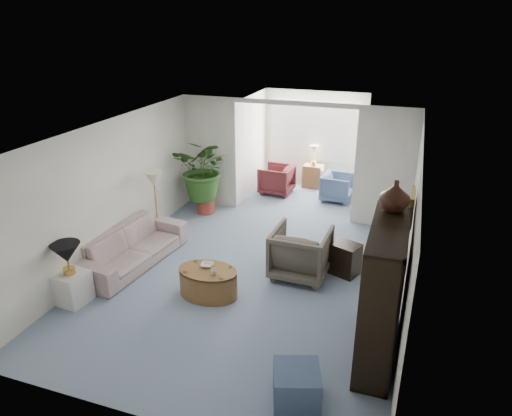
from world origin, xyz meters
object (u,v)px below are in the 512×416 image
at_px(coffee_table, 208,282).
at_px(sunroom_table, 313,176).
at_px(cabinet_urn, 395,196).
at_px(plant_pot, 206,206).
at_px(ottoman, 296,385).
at_px(end_table, 72,288).
at_px(entertainment_cabinet, 382,293).
at_px(sofa, 132,247).
at_px(table_lamp, 66,253).
at_px(sunroom_chair_maroon, 277,180).
at_px(wingback_chair, 301,253).
at_px(framed_picture, 412,209).
at_px(floor_lamp, 154,179).
at_px(side_table_dark, 345,259).
at_px(sunroom_chair_blue, 337,187).
at_px(coffee_bowl, 207,265).
at_px(coffee_cup, 214,272).

distance_m(coffee_table, sunroom_table, 5.49).
relative_size(cabinet_urn, plant_pot, 0.99).
bearing_deg(ottoman, end_table, 167.61).
xyz_separation_m(coffee_table, entertainment_cabinet, (2.64, -0.52, 0.68)).
relative_size(sofa, table_lamp, 5.05).
bearing_deg(sunroom_chair_maroon, table_lamp, -12.69).
bearing_deg(sunroom_chair_maroon, ottoman, 21.92).
distance_m(wingback_chair, ottoman, 2.81).
relative_size(wingback_chair, plant_pot, 2.36).
bearing_deg(framed_picture, floor_lamp, 166.76).
height_order(wingback_chair, side_table_dark, wingback_chair).
height_order(plant_pot, sunroom_chair_blue, sunroom_chair_blue).
relative_size(framed_picture, entertainment_cabinet, 0.27).
xyz_separation_m(framed_picture, sunroom_table, (-2.40, 5.04, -1.41)).
bearing_deg(sofa, table_lamp, 177.94).
height_order(coffee_table, sunroom_chair_blue, sunroom_chair_blue).
bearing_deg(plant_pot, sunroom_chair_maroon, 55.66).
bearing_deg(sofa, sunroom_chair_blue, -28.24).
bearing_deg(wingback_chair, end_table, 33.48).
relative_size(framed_picture, floor_lamp, 1.39).
distance_m(sofa, sunroom_chair_maroon, 4.44).
distance_m(floor_lamp, coffee_bowl, 2.36).
height_order(wingback_chair, cabinet_urn, cabinet_urn).
height_order(coffee_cup, sunroom_chair_maroon, sunroom_chair_maroon).
bearing_deg(side_table_dark, plant_pot, 153.45).
distance_m(end_table, plant_pot, 3.91).
height_order(sofa, ottoman, sofa).
distance_m(sofa, side_table_dark, 3.72).
bearing_deg(table_lamp, coffee_table, 24.10).
relative_size(end_table, table_lamp, 1.13).
relative_size(coffee_bowl, sunroom_table, 0.34).
relative_size(floor_lamp, coffee_table, 0.38).
bearing_deg(cabinet_urn, sofa, 173.09).
relative_size(table_lamp, plant_pot, 1.10).
distance_m(table_lamp, plant_pot, 3.97).
xyz_separation_m(entertainment_cabinet, plant_pot, (-4.07, 3.56, -0.75)).
bearing_deg(sunroom_chair_blue, side_table_dark, -164.66).
bearing_deg(wingback_chair, framed_picture, 160.97).
height_order(end_table, plant_pot, end_table).
relative_size(framed_picture, plant_pot, 1.25).
bearing_deg(coffee_table, sofa, 163.43).
bearing_deg(coffee_cup, framed_picture, 11.04).
height_order(end_table, sunroom_table, sunroom_table).
relative_size(floor_lamp, plant_pot, 0.90).
bearing_deg(cabinet_urn, framed_picture, 62.97).
bearing_deg(ottoman, side_table_dark, 88.64).
bearing_deg(cabinet_urn, coffee_table, 179.55).
bearing_deg(floor_lamp, wingback_chair, -8.72).
distance_m(entertainment_cabinet, cabinet_urn, 1.22).
bearing_deg(cabinet_urn, sunroom_table, 111.58).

